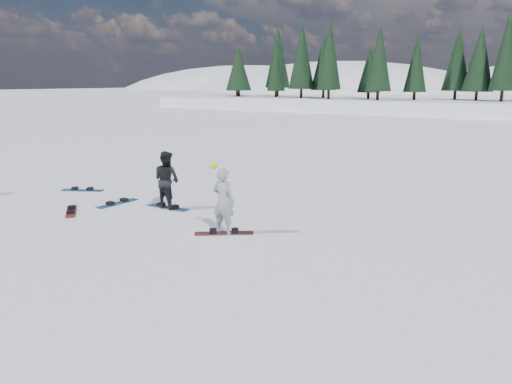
% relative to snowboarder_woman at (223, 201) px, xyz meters
% --- Properties ---
extents(ground, '(420.00, 420.00, 0.00)m').
position_rel_snowboarder_woman_xyz_m(ground, '(-2.14, -1.28, -0.87)').
color(ground, white).
rests_on(ground, ground).
extents(alpine_backdrop, '(412.50, 227.00, 53.20)m').
position_rel_snowboarder_woman_xyz_m(alpine_backdrop, '(-13.86, 187.88, -14.84)').
color(alpine_backdrop, white).
rests_on(alpine_backdrop, ground).
extents(snowboarder_woman, '(0.63, 0.42, 1.86)m').
position_rel_snowboarder_woman_xyz_m(snowboarder_woman, '(0.00, 0.00, 0.00)').
color(snowboarder_woman, '#949499').
rests_on(snowboarder_woman, ground).
extents(snowboarder_man, '(0.89, 0.71, 1.77)m').
position_rel_snowboarder_woman_xyz_m(snowboarder_man, '(-3.04, 1.17, 0.02)').
color(snowboarder_man, black).
rests_on(snowboarder_man, ground).
extents(snowboard_woman, '(1.36, 1.13, 0.03)m').
position_rel_snowboarder_woman_xyz_m(snowboard_woman, '(0.00, 0.00, -0.85)').
color(snowboard_woman, maroon).
rests_on(snowboard_woman, ground).
extents(snowboard_man, '(1.51, 0.32, 0.03)m').
position_rel_snowboarder_woman_xyz_m(snowboard_man, '(-3.04, 1.17, -0.85)').
color(snowboard_man, '#175180').
rests_on(snowboard_man, ground).
extents(snowboard_loose_c, '(1.46, 0.94, 0.03)m').
position_rel_snowboarder_woman_xyz_m(snowboard_loose_c, '(-7.30, 1.35, -0.85)').
color(snowboard_loose_c, '#185085').
rests_on(snowboard_loose_c, ground).
extents(snowboard_loose_b, '(1.34, 1.17, 0.03)m').
position_rel_snowboarder_woman_xyz_m(snowboard_loose_b, '(-5.13, -0.76, -0.85)').
color(snowboard_loose_b, maroon).
rests_on(snowboard_loose_b, ground).
extents(snowboard_loose_a, '(0.31, 1.50, 0.03)m').
position_rel_snowboarder_woman_xyz_m(snowboard_loose_a, '(-4.76, 0.69, -0.85)').
color(snowboard_loose_a, '#19588C').
rests_on(snowboard_loose_a, ground).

